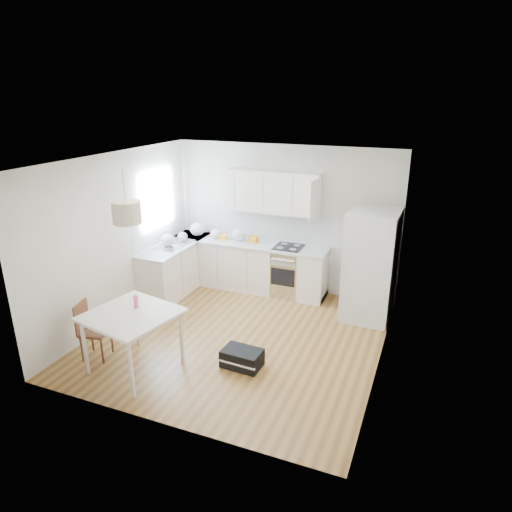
{
  "coord_description": "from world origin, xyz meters",
  "views": [
    {
      "loc": [
        2.57,
        -5.62,
        3.56
      ],
      "look_at": [
        0.13,
        0.4,
        1.21
      ],
      "focal_mm": 32.0,
      "sensor_mm": 36.0,
      "label": 1
    }
  ],
  "objects": [
    {
      "name": "cabinets_left",
      "position": [
        -1.8,
        1.2,
        0.44
      ],
      "size": [
        0.6,
        1.8,
        0.88
      ],
      "primitive_type": "cube",
      "color": "white",
      "rests_on": "floor"
    },
    {
      "name": "ceiling",
      "position": [
        0.0,
        0.0,
        2.7
      ],
      "size": [
        4.2,
        4.2,
        0.0
      ],
      "primitive_type": "plane",
      "rotation": [
        3.14,
        0.0,
        0.0
      ],
      "color": "white",
      "rests_on": "wall_back"
    },
    {
      "name": "grocery_bag_a",
      "position": [
        -1.67,
        1.81,
        1.05
      ],
      "size": [
        0.28,
        0.24,
        0.26
      ],
      "primitive_type": "ellipsoid",
      "color": "silver",
      "rests_on": "counter_back"
    },
    {
      "name": "counter_back",
      "position": [
        -0.6,
        1.8,
        0.9
      ],
      "size": [
        3.02,
        0.64,
        0.04
      ],
      "primitive_type": "cube",
      "color": "silver",
      "rests_on": "cabinets_back"
    },
    {
      "name": "grocery_bag_e",
      "position": [
        -1.84,
        1.03,
        1.03
      ],
      "size": [
        0.26,
        0.22,
        0.23
      ],
      "primitive_type": "ellipsoid",
      "color": "silver",
      "rests_on": "counter_left"
    },
    {
      "name": "grocery_bag_c",
      "position": [
        -0.79,
        1.81,
        1.04
      ],
      "size": [
        0.26,
        0.22,
        0.23
      ],
      "primitive_type": "ellipsoid",
      "color": "silver",
      "rests_on": "counter_back"
    },
    {
      "name": "wall_right",
      "position": [
        2.1,
        0.0,
        1.35
      ],
      "size": [
        0.0,
        4.2,
        4.2
      ],
      "primitive_type": "plane",
      "rotation": [
        1.57,
        0.0,
        -1.57
      ],
      "color": "beige",
      "rests_on": "floor"
    },
    {
      "name": "gym_bag",
      "position": [
        0.37,
        -0.7,
        0.12
      ],
      "size": [
        0.55,
        0.38,
        0.25
      ],
      "primitive_type": "cube",
      "rotation": [
        0.0,
        0.0,
        -0.06
      ],
      "color": "black",
      "rests_on": "floor"
    },
    {
      "name": "dining_table",
      "position": [
        -0.94,
        -1.29,
        0.74
      ],
      "size": [
        1.25,
        1.25,
        0.84
      ],
      "rotation": [
        0.0,
        0.0,
        -0.21
      ],
      "color": "beige",
      "rests_on": "floor"
    },
    {
      "name": "wall_back",
      "position": [
        0.0,
        2.1,
        1.35
      ],
      "size": [
        4.2,
        0.0,
        4.2
      ],
      "primitive_type": "plane",
      "rotation": [
        1.57,
        0.0,
        0.0
      ],
      "color": "beige",
      "rests_on": "floor"
    },
    {
      "name": "snack_orange",
      "position": [
        -0.5,
        1.85,
        0.98
      ],
      "size": [
        0.19,
        0.14,
        0.12
      ],
      "primitive_type": "cube",
      "rotation": [
        0.0,
        0.0,
        -0.26
      ],
      "color": "orange",
      "rests_on": "counter_back"
    },
    {
      "name": "snack_red",
      "position": [
        -1.33,
        1.88,
        0.97
      ],
      "size": [
        0.15,
        0.11,
        0.1
      ],
      "primitive_type": "cube",
      "rotation": [
        0.0,
        0.0,
        0.15
      ],
      "color": "red",
      "rests_on": "counter_back"
    },
    {
      "name": "window_glassblock",
      "position": [
        -2.09,
        1.15,
        1.75
      ],
      "size": [
        0.02,
        1.0,
        1.0
      ],
      "primitive_type": "cube",
      "color": "#BFE0F9",
      "rests_on": "wall_left"
    },
    {
      "name": "wall_left",
      "position": [
        -2.1,
        0.0,
        1.35
      ],
      "size": [
        0.0,
        4.2,
        4.2
      ],
      "primitive_type": "plane",
      "rotation": [
        1.57,
        0.0,
        1.57
      ],
      "color": "beige",
      "rests_on": "floor"
    },
    {
      "name": "grocery_bag_d",
      "position": [
        -1.76,
        1.41,
        1.01
      ],
      "size": [
        0.19,
        0.16,
        0.17
      ],
      "primitive_type": "ellipsoid",
      "color": "silver",
      "rests_on": "counter_back"
    },
    {
      "name": "dining_chair",
      "position": [
        -1.62,
        -1.25,
        0.42
      ],
      "size": [
        0.43,
        0.43,
        0.84
      ],
      "primitive_type": null,
      "rotation": [
        0.0,
        0.0,
        0.24
      ],
      "color": "#522C18",
      "rests_on": "floor"
    },
    {
      "name": "backsplash_left",
      "position": [
        -2.09,
        1.2,
        1.21
      ],
      "size": [
        0.01,
        1.8,
        0.58
      ],
      "primitive_type": "cube",
      "color": "silver",
      "rests_on": "wall_left"
    },
    {
      "name": "counter_left",
      "position": [
        -1.8,
        1.2,
        0.9
      ],
      "size": [
        0.64,
        1.82,
        0.04
      ],
      "primitive_type": "cube",
      "color": "silver",
      "rests_on": "cabinets_left"
    },
    {
      "name": "sink",
      "position": [
        -1.8,
        1.15,
        0.92
      ],
      "size": [
        0.5,
        0.8,
        0.16
      ],
      "primitive_type": null,
      "color": "silver",
      "rests_on": "counter_left"
    },
    {
      "name": "pendant_lamp",
      "position": [
        -0.9,
        -1.23,
        2.18
      ],
      "size": [
        0.36,
        0.36,
        0.27
      ],
      "primitive_type": "cylinder",
      "rotation": [
        0.0,
        0.0,
        -0.03
      ],
      "color": "beige",
      "rests_on": "ceiling"
    },
    {
      "name": "floor",
      "position": [
        0.0,
        0.0,
        0.0
      ],
      "size": [
        4.2,
        4.2,
        0.0
      ],
      "primitive_type": "plane",
      "color": "brown",
      "rests_on": "ground"
    },
    {
      "name": "snack_yellow",
      "position": [
        -1.09,
        1.74,
        0.97
      ],
      "size": [
        0.16,
        0.11,
        0.1
      ],
      "primitive_type": "cube",
      "rotation": [
        0.0,
        0.0,
        0.14
      ],
      "color": "orange",
      "rests_on": "counter_back"
    },
    {
      "name": "range_oven",
      "position": [
        0.2,
        1.8,
        0.44
      ],
      "size": [
        0.5,
        0.61,
        0.88
      ],
      "primitive_type": null,
      "color": "silver",
      "rests_on": "floor"
    },
    {
      "name": "backsplash_back",
      "position": [
        -0.6,
        2.09,
        1.21
      ],
      "size": [
        3.0,
        0.01,
        0.58
      ],
      "primitive_type": "cube",
      "color": "silver",
      "rests_on": "wall_back"
    },
    {
      "name": "grocery_bag_b",
      "position": [
        -1.24,
        1.76,
        1.02
      ],
      "size": [
        0.22,
        0.19,
        0.2
      ],
      "primitive_type": "ellipsoid",
      "color": "silver",
      "rests_on": "counter_back"
    },
    {
      "name": "refrigerator",
      "position": [
        1.73,
        1.48,
        0.91
      ],
      "size": [
        0.89,
        0.93,
        1.81
      ],
      "primitive_type": null,
      "rotation": [
        0.0,
        0.0,
        -0.03
      ],
      "color": "silver",
      "rests_on": "floor"
    },
    {
      "name": "upper_cabinets",
      "position": [
        -0.15,
        1.94,
        1.88
      ],
      "size": [
        1.7,
        0.32,
        0.75
      ],
      "primitive_type": "cube",
      "color": "white",
      "rests_on": "wall_back"
    },
    {
      "name": "cabinets_back",
      "position": [
        -0.6,
        1.8,
        0.44
      ],
      "size": [
        3.0,
        0.6,
        0.88
      ],
      "primitive_type": "cube",
      "color": "white",
      "rests_on": "floor"
    },
    {
      "name": "drink_bottle",
      "position": [
        -0.98,
        -1.12,
        0.94
      ],
      "size": [
        0.08,
        0.08,
        0.21
      ],
      "primitive_type": "cylinder",
      "rotation": [
        0.0,
        0.0,
        -0.27
      ],
      "color": "#EA4188",
      "rests_on": "dining_table"
    }
  ]
}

